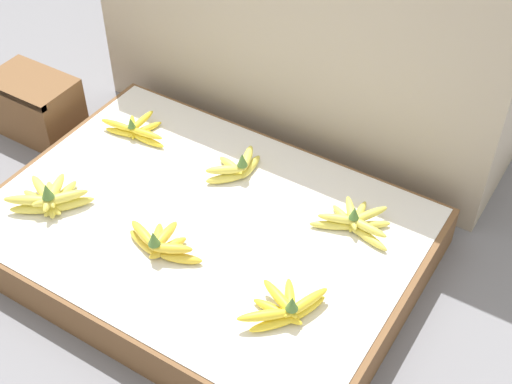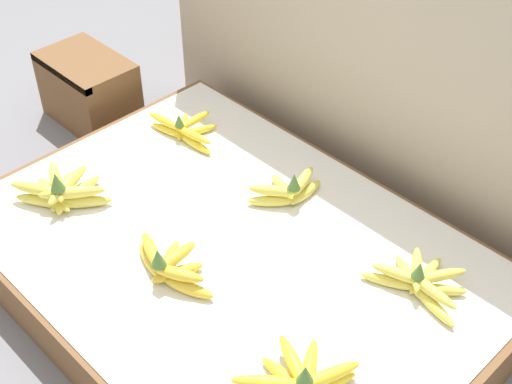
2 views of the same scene
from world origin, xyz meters
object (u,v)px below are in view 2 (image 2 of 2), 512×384
(banana_bunch_front_left, at_px, (61,192))
(banana_bunch_front_midleft, at_px, (169,265))
(banana_bunch_front_midright, at_px, (299,379))
(banana_bunch_middle_left, at_px, (185,129))
(banana_bunch_middle_midright, at_px, (420,281))
(banana_bunch_middle_midleft, at_px, (288,190))
(wooden_crate, at_px, (89,90))

(banana_bunch_front_left, bearing_deg, banana_bunch_front_midleft, 4.94)
(banana_bunch_front_midright, bearing_deg, banana_bunch_front_midleft, 178.70)
(banana_bunch_middle_left, height_order, banana_bunch_middle_midright, banana_bunch_middle_midright)
(banana_bunch_front_midright, height_order, banana_bunch_middle_midleft, same)
(banana_bunch_front_left, relative_size, banana_bunch_middle_midleft, 1.07)
(banana_bunch_front_midright, relative_size, banana_bunch_middle_left, 0.89)
(wooden_crate, height_order, banana_bunch_front_midright, banana_bunch_front_midright)
(banana_bunch_front_midright, height_order, banana_bunch_middle_midright, banana_bunch_front_midright)
(banana_bunch_front_midleft, height_order, banana_bunch_front_midright, banana_bunch_front_midleft)
(banana_bunch_front_left, xyz_separation_m, banana_bunch_middle_left, (-0.00, 0.41, -0.01))
(banana_bunch_front_left, bearing_deg, banana_bunch_middle_left, 90.19)
(banana_bunch_front_left, xyz_separation_m, banana_bunch_middle_midright, (0.83, 0.41, -0.01))
(banana_bunch_middle_left, xyz_separation_m, banana_bunch_middle_midright, (0.83, -0.00, 0.00))
(banana_bunch_front_midright, bearing_deg, banana_bunch_middle_midright, 88.17)
(banana_bunch_middle_midright, bearing_deg, banana_bunch_middle_midleft, 177.97)
(banana_bunch_front_midright, height_order, banana_bunch_middle_left, banana_bunch_front_midright)
(banana_bunch_front_midleft, relative_size, banana_bunch_middle_left, 1.01)
(banana_bunch_middle_midleft, bearing_deg, banana_bunch_middle_left, -178.32)
(banana_bunch_front_midleft, bearing_deg, banana_bunch_middle_left, 136.35)
(banana_bunch_middle_left, relative_size, banana_bunch_middle_midleft, 1.21)
(banana_bunch_front_midleft, relative_size, banana_bunch_front_midright, 1.13)
(banana_bunch_middle_left, bearing_deg, wooden_crate, -175.81)
(banana_bunch_front_left, distance_m, banana_bunch_middle_midleft, 0.58)
(wooden_crate, height_order, banana_bunch_front_midleft, banana_bunch_front_midleft)
(banana_bunch_middle_midleft, xyz_separation_m, banana_bunch_middle_midright, (0.43, -0.02, -0.00))
(banana_bunch_middle_left, bearing_deg, banana_bunch_middle_midleft, 1.68)
(banana_bunch_front_left, height_order, banana_bunch_front_midleft, banana_bunch_front_left)
(wooden_crate, relative_size, banana_bunch_middle_midright, 1.26)
(banana_bunch_front_midleft, xyz_separation_m, banana_bunch_front_midright, (0.42, -0.01, -0.00))
(banana_bunch_front_midright, bearing_deg, banana_bunch_middle_midleft, 135.95)
(banana_bunch_front_midleft, relative_size, banana_bunch_middle_midright, 1.03)
(wooden_crate, relative_size, banana_bunch_middle_midleft, 1.49)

